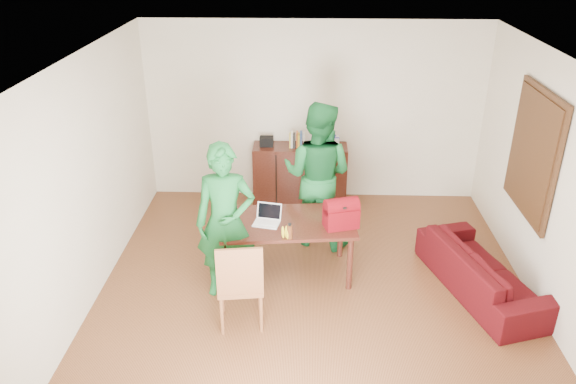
{
  "coord_description": "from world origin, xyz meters",
  "views": [
    {
      "loc": [
        -0.11,
        -5.29,
        3.91
      ],
      "look_at": [
        -0.32,
        0.7,
        1.02
      ],
      "focal_mm": 35.0,
      "sensor_mm": 36.0,
      "label": 1
    }
  ],
  "objects_px": {
    "red_bag": "(341,216)",
    "person_far": "(317,175)",
    "sofa": "(482,270)",
    "bottle": "(290,231)",
    "laptop": "(266,221)",
    "chair": "(241,299)",
    "person_near": "(226,222)",
    "table": "(287,228)"
  },
  "relations": [
    {
      "from": "person_far",
      "to": "laptop",
      "type": "distance_m",
      "value": 1.1
    },
    {
      "from": "person_near",
      "to": "bottle",
      "type": "bearing_deg",
      "value": -6.19
    },
    {
      "from": "red_bag",
      "to": "sofa",
      "type": "height_order",
      "value": "red_bag"
    },
    {
      "from": "table",
      "to": "red_bag",
      "type": "bearing_deg",
      "value": -15.6
    },
    {
      "from": "laptop",
      "to": "person_near",
      "type": "bearing_deg",
      "value": -134.58
    },
    {
      "from": "chair",
      "to": "laptop",
      "type": "height_order",
      "value": "chair"
    },
    {
      "from": "bottle",
      "to": "red_bag",
      "type": "distance_m",
      "value": 0.65
    },
    {
      "from": "person_far",
      "to": "bottle",
      "type": "relative_size",
      "value": 10.38
    },
    {
      "from": "laptop",
      "to": "bottle",
      "type": "distance_m",
      "value": 0.42
    },
    {
      "from": "chair",
      "to": "laptop",
      "type": "relative_size",
      "value": 3.15
    },
    {
      "from": "person_near",
      "to": "bottle",
      "type": "distance_m",
      "value": 0.72
    },
    {
      "from": "person_near",
      "to": "red_bag",
      "type": "xyz_separation_m",
      "value": [
        1.29,
        0.27,
        -0.04
      ]
    },
    {
      "from": "table",
      "to": "chair",
      "type": "height_order",
      "value": "chair"
    },
    {
      "from": "person_far",
      "to": "sofa",
      "type": "height_order",
      "value": "person_far"
    },
    {
      "from": "sofa",
      "to": "bottle",
      "type": "bearing_deg",
      "value": 75.87
    },
    {
      "from": "chair",
      "to": "red_bag",
      "type": "relative_size",
      "value": 2.71
    },
    {
      "from": "person_near",
      "to": "red_bag",
      "type": "bearing_deg",
      "value": 7.19
    },
    {
      "from": "person_far",
      "to": "laptop",
      "type": "relative_size",
      "value": 5.89
    },
    {
      "from": "table",
      "to": "sofa",
      "type": "xyz_separation_m",
      "value": [
        2.27,
        -0.27,
        -0.37
      ]
    },
    {
      "from": "table",
      "to": "red_bag",
      "type": "height_order",
      "value": "red_bag"
    },
    {
      "from": "person_far",
      "to": "bottle",
      "type": "xyz_separation_m",
      "value": [
        -0.32,
        -1.21,
        -0.14
      ]
    },
    {
      "from": "chair",
      "to": "red_bag",
      "type": "height_order",
      "value": "chair"
    },
    {
      "from": "laptop",
      "to": "sofa",
      "type": "bearing_deg",
      "value": 7.14
    },
    {
      "from": "laptop",
      "to": "sofa",
      "type": "relative_size",
      "value": 0.18
    },
    {
      "from": "chair",
      "to": "table",
      "type": "bearing_deg",
      "value": 56.82
    },
    {
      "from": "laptop",
      "to": "bottle",
      "type": "bearing_deg",
      "value": -36.67
    },
    {
      "from": "table",
      "to": "person_far",
      "type": "bearing_deg",
      "value": 60.57
    },
    {
      "from": "bottle",
      "to": "sofa",
      "type": "relative_size",
      "value": 0.1
    },
    {
      "from": "person_near",
      "to": "red_bag",
      "type": "height_order",
      "value": "person_near"
    },
    {
      "from": "chair",
      "to": "sofa",
      "type": "bearing_deg",
      "value": 6.67
    },
    {
      "from": "laptop",
      "to": "chair",
      "type": "bearing_deg",
      "value": -92.72
    },
    {
      "from": "laptop",
      "to": "bottle",
      "type": "relative_size",
      "value": 1.76
    },
    {
      "from": "table",
      "to": "bottle",
      "type": "bearing_deg",
      "value": -90.15
    },
    {
      "from": "laptop",
      "to": "sofa",
      "type": "xyz_separation_m",
      "value": [
        2.51,
        -0.18,
        -0.5
      ]
    },
    {
      "from": "red_bag",
      "to": "person_near",
      "type": "bearing_deg",
      "value": 175.31
    },
    {
      "from": "person_near",
      "to": "person_far",
      "type": "distance_m",
      "value": 1.58
    },
    {
      "from": "red_bag",
      "to": "person_far",
      "type": "bearing_deg",
      "value": 89.4
    },
    {
      "from": "sofa",
      "to": "person_far",
      "type": "bearing_deg",
      "value": 42.95
    },
    {
      "from": "laptop",
      "to": "table",
      "type": "bearing_deg",
      "value": 30.37
    },
    {
      "from": "chair",
      "to": "sofa",
      "type": "distance_m",
      "value": 2.81
    },
    {
      "from": "table",
      "to": "person_far",
      "type": "relative_size",
      "value": 0.85
    },
    {
      "from": "chair",
      "to": "bottle",
      "type": "bearing_deg",
      "value": 40.68
    }
  ]
}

